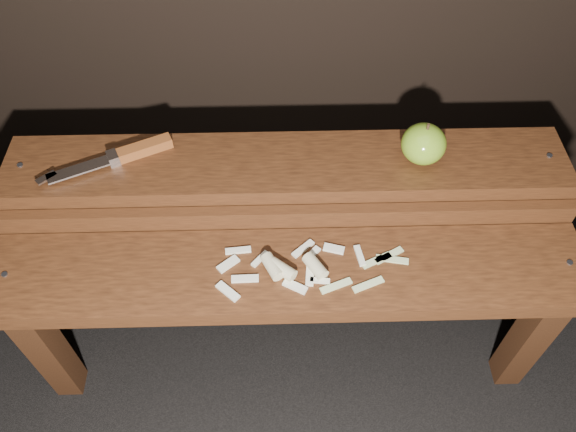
{
  "coord_description": "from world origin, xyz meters",
  "views": [
    {
      "loc": [
        -0.02,
        -0.66,
        1.35
      ],
      "look_at": [
        0.0,
        0.06,
        0.45
      ],
      "focal_mm": 35.0,
      "sensor_mm": 36.0,
      "label": 1
    }
  ],
  "objects_px": {
    "bench_front_tier": "(289,291)",
    "apple": "(424,144)",
    "knife": "(128,154)",
    "bench_rear_tier": "(287,189)"
  },
  "relations": [
    {
      "from": "bench_front_tier",
      "to": "apple",
      "type": "height_order",
      "value": "apple"
    },
    {
      "from": "apple",
      "to": "knife",
      "type": "relative_size",
      "value": 0.36
    },
    {
      "from": "bench_front_tier",
      "to": "knife",
      "type": "relative_size",
      "value": 4.46
    },
    {
      "from": "apple",
      "to": "knife",
      "type": "height_order",
      "value": "apple"
    },
    {
      "from": "bench_front_tier",
      "to": "bench_rear_tier",
      "type": "bearing_deg",
      "value": 90.0
    },
    {
      "from": "bench_rear_tier",
      "to": "bench_front_tier",
      "type": "bearing_deg",
      "value": -90.0
    },
    {
      "from": "bench_front_tier",
      "to": "knife",
      "type": "xyz_separation_m",
      "value": [
        -0.33,
        0.25,
        0.16
      ]
    },
    {
      "from": "bench_front_tier",
      "to": "bench_rear_tier",
      "type": "distance_m",
      "value": 0.23
    },
    {
      "from": "bench_front_tier",
      "to": "knife",
      "type": "distance_m",
      "value": 0.45
    },
    {
      "from": "apple",
      "to": "knife",
      "type": "xyz_separation_m",
      "value": [
        -0.62,
        0.02,
        -0.03
      ]
    }
  ]
}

